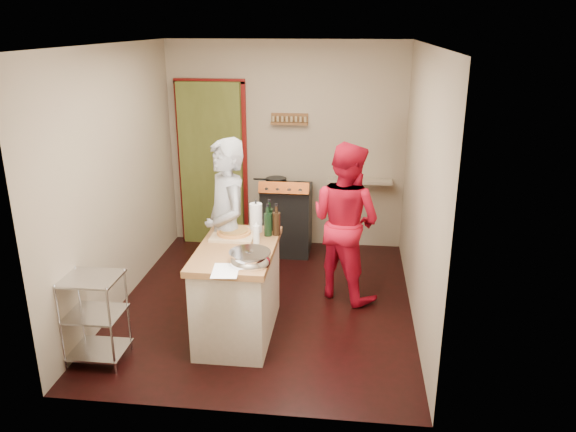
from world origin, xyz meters
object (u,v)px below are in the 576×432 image
object	(u,v)px
island	(238,288)
person_red	(345,221)
person_stripe	(227,230)
wire_shelving	(95,315)
stove	(287,218)

from	to	relation	value
island	person_red	world-z (taller)	person_red
island	person_stripe	distance (m)	0.58
person_stripe	wire_shelving	bearing A→B (deg)	-76.75
person_stripe	person_red	xyz separation A→B (m)	(1.13, 0.56, -0.06)
stove	person_red	size ratio (longest dim) A/B	0.60
island	person_stripe	bearing A→B (deg)	115.95
person_stripe	person_red	distance (m)	1.26
person_red	island	bearing A→B (deg)	79.01
wire_shelving	stove	bearing A→B (deg)	63.15
stove	island	xyz separation A→B (m)	(-0.20, -2.03, 0.02)
stove	person_red	bearing A→B (deg)	-56.13
stove	island	size ratio (longest dim) A/B	0.80
stove	wire_shelving	distance (m)	2.94
wire_shelving	person_red	world-z (taller)	person_red
stove	wire_shelving	bearing A→B (deg)	-116.85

